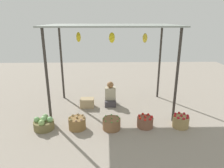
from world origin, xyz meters
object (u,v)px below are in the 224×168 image
object	(u,v)px
vendor_person	(110,96)
basket_red_tomatoes	(145,122)
basket_red_apples	(181,121)
wooden_crate_near_vendor	(87,103)
basket_green_chilies	(112,124)
basket_cabbages	(44,124)
basket_potatoes	(77,123)

from	to	relation	value
vendor_person	basket_red_tomatoes	distance (m)	1.73
basket_red_apples	wooden_crate_near_vendor	bearing A→B (deg)	152.50
basket_green_chilies	basket_red_tomatoes	xyz separation A→B (m)	(0.87, 0.07, 0.00)
basket_green_chilies	wooden_crate_near_vendor	xyz separation A→B (m)	(-0.74, 1.37, 0.00)
basket_red_tomatoes	basket_cabbages	bearing A→B (deg)	-179.26
vendor_person	basket_green_chilies	xyz separation A→B (m)	(0.00, -1.55, -0.16)
basket_cabbages	vendor_person	bearing A→B (deg)	41.22
basket_red_tomatoes	wooden_crate_near_vendor	distance (m)	2.07
basket_cabbages	basket_green_chilies	size ratio (longest dim) A/B	1.12
basket_red_apples	wooden_crate_near_vendor	world-z (taller)	basket_red_apples
vendor_person	basket_green_chilies	world-z (taller)	vendor_person
basket_potatoes	basket_green_chilies	xyz separation A→B (m)	(0.88, -0.03, -0.01)
basket_red_apples	basket_red_tomatoes	bearing A→B (deg)	178.37
basket_red_tomatoes	wooden_crate_near_vendor	xyz separation A→B (m)	(-1.62, 1.30, 0.00)
basket_green_chilies	basket_red_apples	distance (m)	1.80
basket_potatoes	basket_green_chilies	bearing A→B (deg)	-2.25
vendor_person	basket_potatoes	xyz separation A→B (m)	(-0.88, -1.52, -0.14)
basket_potatoes	basket_red_tomatoes	bearing A→B (deg)	1.25
basket_green_chilies	basket_red_tomatoes	bearing A→B (deg)	4.76
wooden_crate_near_vendor	basket_red_apples	bearing A→B (deg)	-27.50
basket_potatoes	basket_green_chilies	size ratio (longest dim) A/B	0.95
basket_green_chilies	basket_red_apples	xyz separation A→B (m)	(1.80, 0.05, 0.02)
basket_cabbages	basket_potatoes	bearing A→B (deg)	-0.32
basket_red_tomatoes	basket_green_chilies	bearing A→B (deg)	-175.24
vendor_person	basket_red_tomatoes	size ratio (longest dim) A/B	1.88
vendor_person	wooden_crate_near_vendor	world-z (taller)	vendor_person
vendor_person	basket_red_tomatoes	bearing A→B (deg)	-59.38
basket_green_chilies	basket_potatoes	bearing A→B (deg)	177.75
vendor_person	basket_red_tomatoes	world-z (taller)	vendor_person
basket_potatoes	wooden_crate_near_vendor	distance (m)	1.34
basket_cabbages	wooden_crate_near_vendor	distance (m)	1.66
basket_red_apples	wooden_crate_near_vendor	size ratio (longest dim) A/B	0.97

